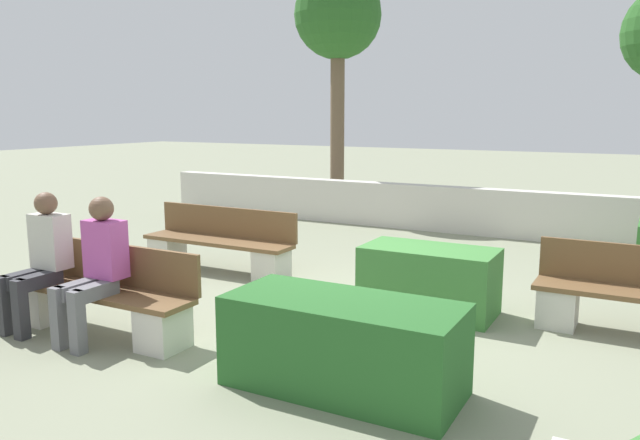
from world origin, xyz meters
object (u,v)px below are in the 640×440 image
at_px(bench_right_side, 219,247).
at_px(person_seated_man, 96,262).
at_px(bench_front, 103,300).
at_px(tree_leftmost, 338,21).
at_px(person_seated_woman, 40,254).

bearing_deg(bench_right_side, person_seated_man, -73.72).
xyz_separation_m(bench_front, person_seated_man, (0.09, -0.14, 0.41)).
bearing_deg(person_seated_man, bench_right_side, 102.73).
bearing_deg(person_seated_man, bench_front, 124.02).
height_order(bench_front, person_seated_man, person_seated_man).
bearing_deg(tree_leftmost, bench_right_side, -79.92).
relative_size(bench_front, tree_leftmost, 0.41).
bearing_deg(tree_leftmost, person_seated_man, -79.05).
xyz_separation_m(person_seated_woman, tree_leftmost, (-0.77, 7.92, 3.22)).
height_order(person_seated_man, person_seated_woman, person_seated_man).
distance_m(bench_right_side, tree_leftmost, 6.53).
relative_size(bench_right_side, person_seated_man, 1.63).
distance_m(person_seated_man, person_seated_woman, 0.76).
relative_size(bench_front, person_seated_woman, 1.54).
height_order(person_seated_man, tree_leftmost, tree_leftmost).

